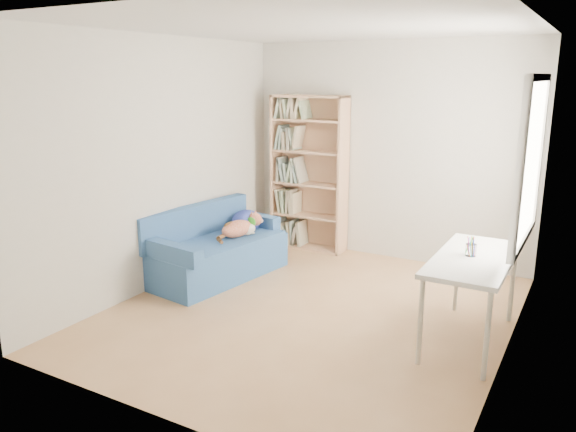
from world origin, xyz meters
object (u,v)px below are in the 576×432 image
(bookshelf, at_px, (309,180))
(pen_cup, at_px, (471,249))
(sofa, at_px, (217,249))
(desk, at_px, (473,265))

(bookshelf, height_order, pen_cup, bookshelf)
(sofa, xyz_separation_m, desk, (2.82, -0.26, 0.38))
(desk, bearing_deg, pen_cup, 157.69)
(bookshelf, distance_m, desk, 2.96)
(bookshelf, xyz_separation_m, pen_cup, (2.38, -1.69, -0.09))
(sofa, relative_size, bookshelf, 0.87)
(sofa, xyz_separation_m, pen_cup, (2.79, -0.25, 0.51))
(desk, relative_size, pen_cup, 7.70)
(desk, height_order, pen_cup, pen_cup)
(desk, bearing_deg, sofa, 174.70)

